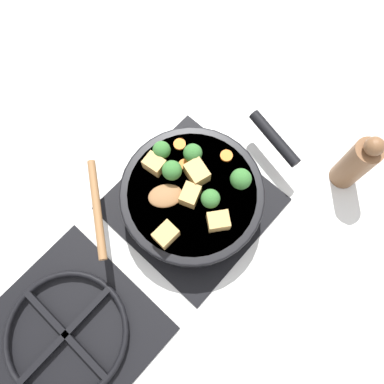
# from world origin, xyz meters

# --- Properties ---
(ground_plane) EXTENTS (2.40, 2.40, 0.00)m
(ground_plane) POSITION_xyz_m (0.00, 0.00, 0.00)
(ground_plane) COLOR silver
(front_burner_grate) EXTENTS (0.31, 0.31, 0.03)m
(front_burner_grate) POSITION_xyz_m (0.00, 0.00, 0.01)
(front_burner_grate) COLOR black
(front_burner_grate) RESTS_ON ground_plane
(rear_burner_grate) EXTENTS (0.31, 0.31, 0.03)m
(rear_burner_grate) POSITION_xyz_m (0.00, 0.36, 0.01)
(rear_burner_grate) COLOR black
(rear_burner_grate) RESTS_ON ground_plane
(skillet_pan) EXTENTS (0.29, 0.38, 0.06)m
(skillet_pan) POSITION_xyz_m (-0.00, -0.00, 0.06)
(skillet_pan) COLOR black
(skillet_pan) RESTS_ON front_burner_grate
(wooden_spoon) EXTENTS (0.20, 0.22, 0.02)m
(wooden_spoon) POSITION_xyz_m (0.07, 0.10, 0.09)
(wooden_spoon) COLOR olive
(wooden_spoon) RESTS_ON skillet_pan
(tofu_cube_center_large) EXTENTS (0.05, 0.05, 0.04)m
(tofu_cube_center_large) POSITION_xyz_m (0.02, -0.03, 0.10)
(tofu_cube_center_large) COLOR tan
(tofu_cube_center_large) RESTS_ON skillet_pan
(tofu_cube_near_handle) EXTENTS (0.03, 0.04, 0.03)m
(tofu_cube_near_handle) POSITION_xyz_m (-0.02, 0.10, 0.10)
(tofu_cube_near_handle) COLOR tan
(tofu_cube_near_handle) RESTS_ON skillet_pan
(tofu_cube_east_chunk) EXTENTS (0.05, 0.05, 0.03)m
(tofu_cube_east_chunk) POSITION_xyz_m (-0.08, 0.01, 0.10)
(tofu_cube_east_chunk) COLOR tan
(tofu_cube_east_chunk) RESTS_ON skillet_pan
(tofu_cube_west_chunk) EXTENTS (0.04, 0.04, 0.03)m
(tofu_cube_west_chunk) POSITION_xyz_m (0.09, 0.01, 0.10)
(tofu_cube_west_chunk) COLOR tan
(tofu_cube_west_chunk) RESTS_ON skillet_pan
(tofu_cube_back_piece) EXTENTS (0.04, 0.05, 0.03)m
(tofu_cube_back_piece) POSITION_xyz_m (-0.01, 0.01, 0.10)
(tofu_cube_back_piece) COLOR tan
(tofu_cube_back_piece) RESTS_ON skillet_pan
(broccoli_floret_near_spoon) EXTENTS (0.04, 0.04, 0.04)m
(broccoli_floret_near_spoon) POSITION_xyz_m (-0.04, -0.01, 0.11)
(broccoli_floret_near_spoon) COLOR #709956
(broccoli_floret_near_spoon) RESTS_ON skillet_pan
(broccoli_floret_center_top) EXTENTS (0.04, 0.04, 0.04)m
(broccoli_floret_center_top) POSITION_xyz_m (0.10, -0.02, 0.11)
(broccoli_floret_center_top) COLOR #709956
(broccoli_floret_center_top) RESTS_ON skillet_pan
(broccoli_floret_east_rim) EXTENTS (0.04, 0.04, 0.05)m
(broccoli_floret_east_rim) POSITION_xyz_m (0.05, -0.05, 0.11)
(broccoli_floret_east_rim) COLOR #709956
(broccoli_floret_east_rim) RESTS_ON skillet_pan
(broccoli_floret_west_rim) EXTENTS (0.04, 0.04, 0.05)m
(broccoli_floret_west_rim) POSITION_xyz_m (-0.06, -0.08, 0.11)
(broccoli_floret_west_rim) COLOR #709956
(broccoli_floret_west_rim) RESTS_ON skillet_pan
(broccoli_floret_north_edge) EXTENTS (0.04, 0.04, 0.05)m
(broccoli_floret_north_edge) POSITION_xyz_m (0.05, 0.00, 0.11)
(broccoli_floret_north_edge) COLOR #709956
(broccoli_floret_north_edge) RESTS_ON skillet_pan
(carrot_slice_orange_thin) EXTENTS (0.03, 0.03, 0.01)m
(carrot_slice_orange_thin) POSITION_xyz_m (0.00, -0.10, 0.09)
(carrot_slice_orange_thin) COLOR orange
(carrot_slice_orange_thin) RESTS_ON skillet_pan
(carrot_slice_near_center) EXTENTS (0.03, 0.03, 0.01)m
(carrot_slice_near_center) POSITION_xyz_m (0.09, -0.06, 0.09)
(carrot_slice_near_center) COLOR orange
(carrot_slice_near_center) RESTS_ON skillet_pan
(carrot_slice_edge_slice) EXTENTS (0.02, 0.02, 0.01)m
(carrot_slice_edge_slice) POSITION_xyz_m (0.05, -0.03, 0.09)
(carrot_slice_edge_slice) COLOR orange
(carrot_slice_edge_slice) RESTS_ON skillet_pan
(pepper_mill) EXTENTS (0.06, 0.06, 0.18)m
(pepper_mill) POSITION_xyz_m (-0.21, -0.27, 0.08)
(pepper_mill) COLOR brown
(pepper_mill) RESTS_ON ground_plane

